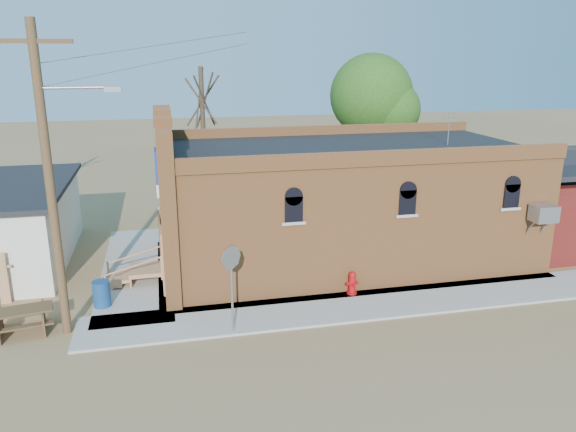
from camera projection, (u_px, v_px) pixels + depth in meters
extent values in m
plane|color=olive|center=(339.00, 322.00, 17.57)|extent=(120.00, 120.00, 0.00)
cube|color=#9E9991|center=(374.00, 304.00, 18.72)|extent=(19.00, 2.20, 0.08)
cube|color=#9E9991|center=(137.00, 269.00, 21.83)|extent=(2.60, 10.00, 0.08)
cube|color=#B66C37|center=(346.00, 205.00, 22.52)|extent=(14.00, 7.00, 4.50)
cube|color=black|center=(348.00, 148.00, 21.88)|extent=(13.80, 6.80, 0.12)
cube|color=#B66C37|center=(167.00, 199.00, 20.84)|extent=(0.50, 7.40, 5.80)
cube|color=navy|center=(157.00, 177.00, 19.35)|extent=(0.08, 1.10, 1.56)
cube|color=gray|center=(544.00, 213.00, 20.03)|extent=(0.85, 0.65, 0.60)
cube|color=#571D0E|center=(550.00, 207.00, 24.73)|extent=(5.00, 6.00, 3.20)
cylinder|color=#432B1B|center=(50.00, 187.00, 15.68)|extent=(0.26, 0.26, 9.00)
cube|color=#432B1B|center=(32.00, 41.00, 14.60)|extent=(2.00, 0.12, 0.12)
cylinder|color=gray|center=(74.00, 88.00, 15.12)|extent=(1.80, 0.08, 0.08)
cube|color=gray|center=(113.00, 89.00, 15.35)|extent=(0.45, 0.22, 0.14)
cylinder|color=#463B28|center=(204.00, 144.00, 28.05)|extent=(0.24, 0.24, 7.50)
cylinder|color=#463B28|center=(369.00, 148.00, 30.61)|extent=(0.28, 0.28, 6.30)
sphere|color=#254D16|center=(371.00, 95.00, 29.84)|extent=(4.40, 4.40, 4.40)
cylinder|color=#AC090E|center=(352.00, 293.00, 19.44)|extent=(0.46, 0.46, 0.07)
cylinder|color=#AC090E|center=(352.00, 283.00, 19.35)|extent=(0.32, 0.32, 0.62)
sphere|color=#AC090E|center=(352.00, 275.00, 19.26)|extent=(0.25, 0.25, 0.25)
cylinder|color=#AC090E|center=(354.00, 285.00, 19.20)|extent=(0.15, 0.17, 0.11)
cylinder|color=#AC090E|center=(348.00, 284.00, 19.31)|extent=(0.17, 0.15, 0.11)
cylinder|color=#AC090E|center=(356.00, 283.00, 19.38)|extent=(0.17, 0.15, 0.11)
cylinder|color=gray|center=(232.00, 293.00, 16.49)|extent=(0.08, 0.08, 2.46)
cylinder|color=gray|center=(231.00, 258.00, 16.16)|extent=(0.62, 0.46, 0.74)
cylinder|color=#A60920|center=(231.00, 257.00, 16.20)|extent=(0.62, 0.46, 0.74)
cylinder|color=navy|center=(102.00, 294.00, 18.38)|extent=(0.63, 0.63, 0.87)
cube|color=#533A21|center=(0.00, 325.00, 16.62)|extent=(0.30, 1.37, 0.69)
cube|color=#533A21|center=(44.00, 318.00, 17.07)|extent=(0.30, 1.37, 0.69)
cube|color=#533A21|center=(21.00, 310.00, 16.74)|extent=(1.88, 1.09, 0.06)
cube|color=#533A21|center=(21.00, 327.00, 16.35)|extent=(1.79, 0.55, 0.05)
cube|color=#533A21|center=(22.00, 312.00, 17.31)|extent=(1.79, 0.55, 0.05)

